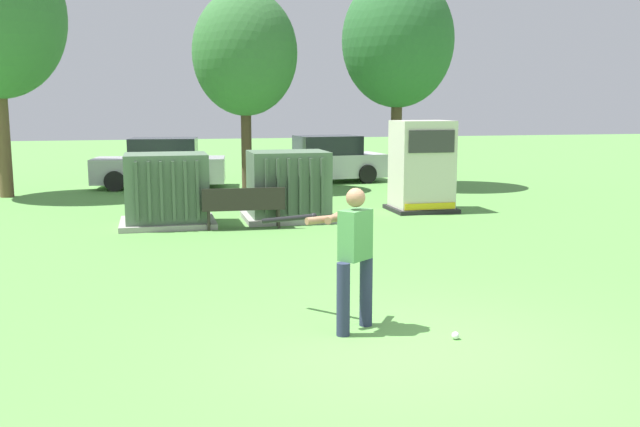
{
  "coord_description": "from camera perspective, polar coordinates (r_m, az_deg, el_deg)",
  "views": [
    {
      "loc": [
        -2.7,
        -7.06,
        2.72
      ],
      "look_at": [
        -0.16,
        3.5,
        1.0
      ],
      "focal_mm": 39.01,
      "sensor_mm": 36.0,
      "label": 1
    }
  ],
  "objects": [
    {
      "name": "sports_ball",
      "position": [
        8.37,
        11.05,
        -9.79
      ],
      "size": [
        0.09,
        0.09,
        0.09
      ],
      "primitive_type": "sphere",
      "color": "white",
      "rests_on": "ground"
    },
    {
      "name": "parked_car_left_of_center",
      "position": [
        24.32,
        0.36,
        4.36
      ],
      "size": [
        4.36,
        2.26,
        1.62
      ],
      "color": "silver",
      "rests_on": "ground"
    },
    {
      "name": "tree_center_left",
      "position": [
        22.08,
        -6.18,
        12.91
      ],
      "size": [
        3.24,
        3.24,
        6.19
      ],
      "color": "#4C3828",
      "rests_on": "ground"
    },
    {
      "name": "batter",
      "position": [
        8.33,
        2.58,
        -3.09
      ],
      "size": [
        1.22,
        1.4,
        1.74
      ],
      "color": "#282D4C",
      "rests_on": "ground"
    },
    {
      "name": "generator_enclosure",
      "position": [
        17.91,
        8.35,
        3.83
      ],
      "size": [
        1.6,
        1.4,
        2.3
      ],
      "color": "#262626",
      "rests_on": "ground"
    },
    {
      "name": "transformer_mid_west",
      "position": [
        16.39,
        -2.62,
        2.22
      ],
      "size": [
        2.1,
        1.7,
        1.62
      ],
      "color": "#9E9B93",
      "rests_on": "ground"
    },
    {
      "name": "ground_plane",
      "position": [
        8.03,
        7.08,
        -10.87
      ],
      "size": [
        96.0,
        96.0,
        0.0
      ],
      "primitive_type": "plane",
      "color": "#5B9947"
    },
    {
      "name": "tree_center_right",
      "position": [
        23.0,
        6.4,
        13.87
      ],
      "size": [
        3.58,
        3.58,
        6.84
      ],
      "color": "#4C3828",
      "rests_on": "ground"
    },
    {
      "name": "transformer_west",
      "position": [
        15.98,
        -12.45,
        1.84
      ],
      "size": [
        2.1,
        1.7,
        1.62
      ],
      "color": "#9E9B93",
      "rests_on": "ground"
    },
    {
      "name": "park_bench",
      "position": [
        15.25,
        -6.28,
        0.71
      ],
      "size": [
        1.81,
        0.47,
        0.92
      ],
      "color": "#2D2823",
      "rests_on": "ground"
    },
    {
      "name": "parked_car_leftmost",
      "position": [
        23.32,
        -12.92,
        3.93
      ],
      "size": [
        4.38,
        2.32,
        1.62
      ],
      "color": "#B2B2B7",
      "rests_on": "ground"
    }
  ]
}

